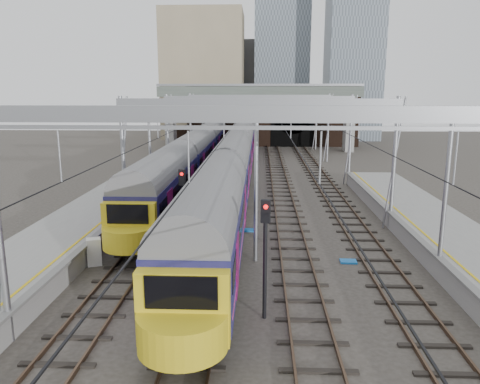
{
  "coord_description": "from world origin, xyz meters",
  "views": [
    {
      "loc": [
        0.18,
        -20.06,
        8.27
      ],
      "look_at": [
        -0.99,
        7.07,
        2.4
      ],
      "focal_mm": 35.0,
      "sensor_mm": 36.0,
      "label": 1
    }
  ],
  "objects_px": {
    "signal_near_left": "(183,201)",
    "train_main": "(237,152)",
    "train_second": "(195,154)",
    "signal_near_centre": "(265,244)",
    "relay_cabinet": "(94,252)"
  },
  "relations": [
    {
      "from": "train_second",
      "to": "train_main",
      "type": "bearing_deg",
      "value": 9.88
    },
    {
      "from": "train_main",
      "to": "relay_cabinet",
      "type": "relative_size",
      "value": 48.71
    },
    {
      "from": "train_main",
      "to": "signal_near_centre",
      "type": "relative_size",
      "value": 14.23
    },
    {
      "from": "train_second",
      "to": "signal_near_centre",
      "type": "distance_m",
      "value": 28.71
    },
    {
      "from": "train_main",
      "to": "signal_near_left",
      "type": "relative_size",
      "value": 14.42
    },
    {
      "from": "signal_near_left",
      "to": "train_main",
      "type": "bearing_deg",
      "value": 99.26
    },
    {
      "from": "train_second",
      "to": "signal_near_centre",
      "type": "relative_size",
      "value": 10.09
    },
    {
      "from": "signal_near_left",
      "to": "relay_cabinet",
      "type": "distance_m",
      "value": 4.94
    },
    {
      "from": "train_main",
      "to": "train_second",
      "type": "xyz_separation_m",
      "value": [
        -4.0,
        -0.7,
        -0.1
      ]
    },
    {
      "from": "train_second",
      "to": "relay_cabinet",
      "type": "distance_m",
      "value": 22.97
    },
    {
      "from": "train_second",
      "to": "signal_near_centre",
      "type": "xyz_separation_m",
      "value": [
        6.39,
        -27.99,
        0.51
      ]
    },
    {
      "from": "signal_near_left",
      "to": "signal_near_centre",
      "type": "bearing_deg",
      "value": -45.25
    },
    {
      "from": "train_main",
      "to": "train_second",
      "type": "relative_size",
      "value": 1.41
    },
    {
      "from": "train_second",
      "to": "signal_near_left",
      "type": "relative_size",
      "value": 10.23
    },
    {
      "from": "relay_cabinet",
      "to": "signal_near_centre",
      "type": "bearing_deg",
      "value": -52.45
    }
  ]
}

